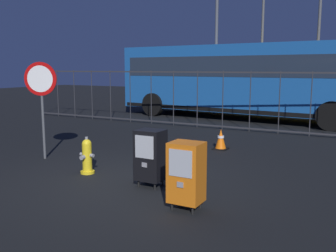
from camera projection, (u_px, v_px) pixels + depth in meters
name	position (u px, v px, depth m)	size (l,w,h in m)	color
ground_plane	(124.00, 181.00, 7.08)	(60.00, 60.00, 0.00)	black
fire_hydrant	(87.00, 156.00, 7.53)	(0.33, 0.32, 0.75)	yellow
newspaper_box_primary	(150.00, 155.00, 6.69)	(0.48, 0.42, 1.02)	black
newspaper_box_secondary	(186.00, 172.00, 5.58)	(0.48, 0.42, 1.02)	black
stop_sign	(41.00, 90.00, 8.58)	(0.71, 0.31, 2.23)	#4C4F54
traffic_cone	(221.00, 139.00, 9.78)	(0.36, 0.36, 0.53)	black
fence_barrier	(236.00, 100.00, 12.65)	(18.03, 0.04, 2.00)	#2D2D33
bus_near	(243.00, 77.00, 15.48)	(10.68, 3.50, 3.00)	#19519E
bus_far	(291.00, 76.00, 19.25)	(10.59, 3.11, 3.00)	gold
street_light_near_left	(320.00, 13.00, 18.00)	(0.32, 0.32, 8.18)	#4C4F54
street_light_far_left	(262.00, 35.00, 20.42)	(0.32, 0.32, 6.66)	#4C4F54
street_light_far_right	(217.00, 4.00, 16.46)	(0.32, 0.32, 8.51)	#4C4F54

